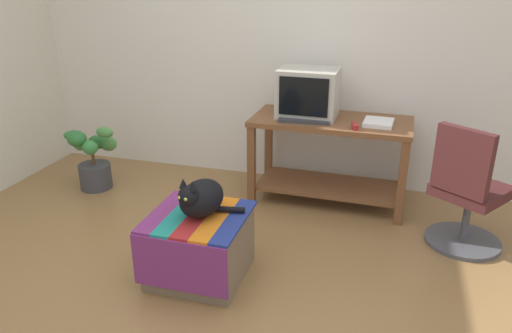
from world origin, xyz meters
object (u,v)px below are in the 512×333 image
object	(u,v)px
potted_plant	(93,160)
office_chair	(466,196)
desk	(330,146)
ottoman_with_blanket	(199,246)
book	(378,123)
stapler	(355,126)
tv_monitor	(308,93)
keyboard	(304,120)
cat	(201,198)

from	to	relation	value
potted_plant	office_chair	xyz separation A→B (m)	(3.03, -0.16, 0.12)
desk	ottoman_with_blanket	bearing A→B (deg)	-113.75
potted_plant	book	bearing A→B (deg)	6.38
book	stapler	bearing A→B (deg)	-133.79
book	tv_monitor	bearing A→B (deg)	174.84
book	keyboard	bearing A→B (deg)	-168.81
book	potted_plant	bearing A→B (deg)	-170.12
desk	potted_plant	distance (m)	2.06
tv_monitor	office_chair	xyz separation A→B (m)	(1.20, -0.51, -0.51)
cat	stapler	bearing A→B (deg)	68.54
book	potted_plant	xyz separation A→B (m)	(-2.39, -0.27, -0.46)
tv_monitor	stapler	bearing A→B (deg)	-29.41
keyboard	desk	bearing A→B (deg)	28.72
tv_monitor	ottoman_with_blanket	xyz separation A→B (m)	(-0.41, -1.35, -0.69)
office_chair	stapler	xyz separation A→B (m)	(-0.80, 0.27, 0.35)
keyboard	potted_plant	size ratio (longest dim) A/B	0.70
ottoman_with_blanket	potted_plant	bearing A→B (deg)	144.77
desk	cat	size ratio (longest dim) A/B	3.17
ottoman_with_blanket	office_chair	distance (m)	1.83
tv_monitor	keyboard	world-z (taller)	tv_monitor
ottoman_with_blanket	cat	distance (m)	0.33
keyboard	office_chair	size ratio (longest dim) A/B	0.45
tv_monitor	keyboard	xyz separation A→B (m)	(0.01, -0.16, -0.17)
cat	potted_plant	xyz separation A→B (m)	(-1.43, 0.99, -0.27)
office_chair	stapler	world-z (taller)	office_chair
book	cat	bearing A→B (deg)	-123.90
potted_plant	office_chair	bearing A→B (deg)	-2.98
stapler	tv_monitor	bearing A→B (deg)	135.96
ottoman_with_blanket	cat	xyz separation A→B (m)	(0.02, 0.01, 0.33)
ottoman_with_blanket	office_chair	xyz separation A→B (m)	(1.62, 0.84, 0.17)
keyboard	book	size ratio (longest dim) A/B	1.64
ottoman_with_blanket	stapler	bearing A→B (deg)	53.77
book	desk	bearing A→B (deg)	175.40
cat	potted_plant	bearing A→B (deg)	159.75
book	office_chair	world-z (taller)	office_chair
keyboard	book	world-z (taller)	book
desk	stapler	bearing A→B (deg)	-44.18
keyboard	ottoman_with_blanket	bearing A→B (deg)	-114.06
ottoman_with_blanket	keyboard	bearing A→B (deg)	70.52
tv_monitor	stapler	distance (m)	0.50
desk	cat	xyz separation A→B (m)	(-0.59, -1.31, 0.06)
stapler	keyboard	bearing A→B (deg)	155.67
desk	tv_monitor	distance (m)	0.46
book	stapler	size ratio (longest dim) A/B	2.22
tv_monitor	office_chair	size ratio (longest dim) A/B	0.53
book	cat	xyz separation A→B (m)	(-0.96, -1.25, -0.19)
desk	ottoman_with_blanket	size ratio (longest dim) A/B	2.11
cat	office_chair	size ratio (longest dim) A/B	0.45
tv_monitor	keyboard	size ratio (longest dim) A/B	1.19
cat	tv_monitor	bearing A→B (deg)	87.97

